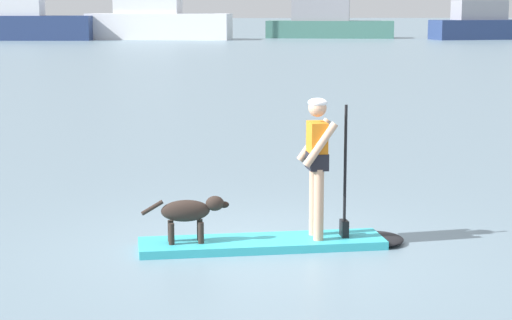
# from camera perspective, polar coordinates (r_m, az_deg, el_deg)

# --- Properties ---
(ground_plane) EXTENTS (400.00, 400.00, 0.00)m
(ground_plane) POSITION_cam_1_polar(r_m,az_deg,el_deg) (10.96, 0.38, -5.53)
(ground_plane) COLOR slate
(paddleboard) EXTENTS (3.28, 0.94, 0.10)m
(paddleboard) POSITION_cam_1_polar(r_m,az_deg,el_deg) (10.98, 1.54, -5.23)
(paddleboard) COLOR #33B2BF
(paddleboard) RESTS_ON ground_plane
(person_paddler) EXTENTS (0.62, 0.50, 1.70)m
(person_paddler) POSITION_cam_1_polar(r_m,az_deg,el_deg) (10.85, 3.94, 0.19)
(person_paddler) COLOR tan
(person_paddler) RESTS_ON paddleboard
(dog) EXTENTS (1.05, 0.26, 0.55)m
(dog) POSITION_cam_1_polar(r_m,az_deg,el_deg) (10.75, -4.20, -3.28)
(dog) COLOR #2D231E
(dog) RESTS_ON paddleboard
(moored_boat_outer) EXTENTS (11.85, 3.72, 10.37)m
(moored_boat_outer) POSITION_cam_1_polar(r_m,az_deg,el_deg) (79.09, -14.68, 8.42)
(moored_boat_outer) COLOR navy
(moored_boat_outer) RESTS_ON ground_plane
(moored_boat_far_port) EXTENTS (12.60, 5.64, 12.56)m
(moored_boat_far_port) POSITION_cam_1_polar(r_m,az_deg,el_deg) (78.45, -6.31, 8.82)
(moored_boat_far_port) COLOR white
(moored_boat_far_port) RESTS_ON ground_plane
(moored_boat_starboard) EXTENTS (11.65, 5.07, 8.66)m
(moored_boat_starboard) POSITION_cam_1_polar(r_m,az_deg,el_deg) (81.96, 4.49, 8.67)
(moored_boat_starboard) COLOR #3F7266
(moored_boat_starboard) RESTS_ON ground_plane
(moored_boat_far_starboard) EXTENTS (10.01, 4.41, 3.97)m
(moored_boat_far_starboard) POSITION_cam_1_polar(r_m,az_deg,el_deg) (80.96, 14.23, 8.28)
(moored_boat_far_starboard) COLOR navy
(moored_boat_far_starboard) RESTS_ON ground_plane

